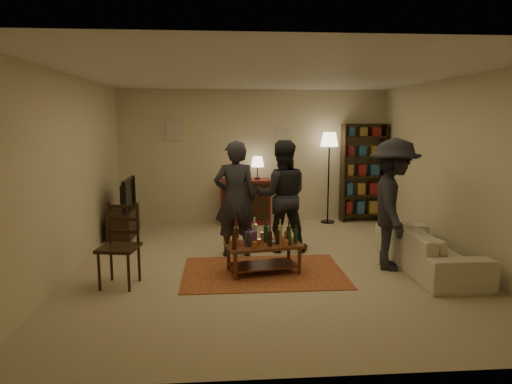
{
  "coord_description": "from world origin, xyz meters",
  "views": [
    {
      "loc": [
        -0.69,
        -6.39,
        2.06
      ],
      "look_at": [
        -0.18,
        0.1,
        1.05
      ],
      "focal_mm": 32.0,
      "sensor_mm": 36.0,
      "label": 1
    }
  ],
  "objects": [
    {
      "name": "floor",
      "position": [
        0.0,
        0.0,
        0.0
      ],
      "size": [
        6.0,
        6.0,
        0.0
      ],
      "primitive_type": "plane",
      "color": "#C6B793",
      "rests_on": "ground"
    },
    {
      "name": "room_shell",
      "position": [
        -0.65,
        2.98,
        1.81
      ],
      "size": [
        6.0,
        6.0,
        6.0
      ],
      "color": "beige",
      "rests_on": "ground"
    },
    {
      "name": "rug",
      "position": [
        -0.12,
        -0.38,
        0.01
      ],
      "size": [
        2.2,
        1.5,
        0.01
      ],
      "primitive_type": "cube",
      "color": "maroon",
      "rests_on": "ground"
    },
    {
      "name": "coffee_table",
      "position": [
        -0.12,
        -0.38,
        0.38
      ],
      "size": [
        1.1,
        0.73,
        0.75
      ],
      "rotation": [
        0.0,
        0.0,
        0.19
      ],
      "color": "brown",
      "rests_on": "ground"
    },
    {
      "name": "dining_chair",
      "position": [
        -1.96,
        -0.68,
        0.56
      ],
      "size": [
        0.53,
        0.53,
        1.06
      ],
      "rotation": [
        0.0,
        0.0,
        -0.17
      ],
      "color": "black",
      "rests_on": "ground"
    },
    {
      "name": "tv_stand",
      "position": [
        -2.44,
        1.8,
        0.38
      ],
      "size": [
        0.4,
        1.0,
        1.06
      ],
      "color": "black",
      "rests_on": "ground"
    },
    {
      "name": "dresser",
      "position": [
        -0.19,
        2.71,
        0.48
      ],
      "size": [
        1.0,
        0.5,
        1.36
      ],
      "color": "maroon",
      "rests_on": "ground"
    },
    {
      "name": "bookshelf",
      "position": [
        2.25,
        2.78,
        1.03
      ],
      "size": [
        0.9,
        0.34,
        2.02
      ],
      "color": "black",
      "rests_on": "ground"
    },
    {
      "name": "floor_lamp",
      "position": [
        1.49,
        2.65,
        1.57
      ],
      "size": [
        0.36,
        0.36,
        1.84
      ],
      "color": "black",
      "rests_on": "ground"
    },
    {
      "name": "sofa",
      "position": [
        2.2,
        -0.4,
        0.3
      ],
      "size": [
        0.81,
        2.08,
        0.61
      ],
      "primitive_type": "imported",
      "rotation": [
        0.0,
        0.0,
        1.57
      ],
      "color": "beige",
      "rests_on": "ground"
    },
    {
      "name": "person_left",
      "position": [
        -0.47,
        0.48,
        0.89
      ],
      "size": [
        0.66,
        0.45,
        1.78
      ],
      "primitive_type": "imported",
      "rotation": [
        0.0,
        0.0,
        3.17
      ],
      "color": "#282830",
      "rests_on": "ground"
    },
    {
      "name": "person_right",
      "position": [
        0.28,
        0.72,
        0.89
      ],
      "size": [
        0.9,
        0.72,
        1.77
      ],
      "primitive_type": "imported",
      "rotation": [
        0.0,
        0.0,
        3.09
      ],
      "color": "#212228",
      "rests_on": "ground"
    },
    {
      "name": "person_by_sofa",
      "position": [
        1.7,
        -0.32,
        0.92
      ],
      "size": [
        0.98,
        1.33,
        1.84
      ],
      "primitive_type": "imported",
      "rotation": [
        0.0,
        0.0,
        1.3
      ],
      "color": "#232229",
      "rests_on": "ground"
    }
  ]
}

